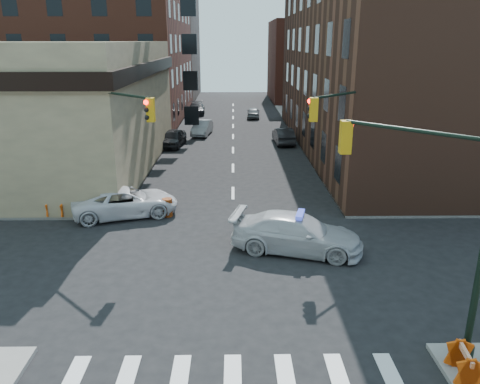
{
  "coord_description": "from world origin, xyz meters",
  "views": [
    {
      "loc": [
        0.05,
        -17.73,
        9.08
      ],
      "look_at": [
        0.35,
        3.44,
        2.2
      ],
      "focal_mm": 35.0,
      "sensor_mm": 36.0,
      "label": 1
    }
  ],
  "objects_px": {
    "parked_car_enear": "(283,136)",
    "pedestrian_a": "(47,190)",
    "pedestrian_b": "(14,197)",
    "barrel_bank": "(167,207)",
    "pickup": "(126,202)",
    "barricade_nw_a": "(56,209)",
    "police_car": "(297,233)",
    "barrel_road": "(326,239)",
    "parked_car_wfar": "(202,128)",
    "parked_car_wnear": "(173,138)"
  },
  "relations": [
    {
      "from": "parked_car_enear",
      "to": "pedestrian_a",
      "type": "relative_size",
      "value": 2.52
    },
    {
      "from": "pedestrian_b",
      "to": "barrel_bank",
      "type": "xyz_separation_m",
      "value": [
        8.12,
        0.04,
        -0.65
      ]
    },
    {
      "from": "pickup",
      "to": "barrel_bank",
      "type": "relative_size",
      "value": 5.61
    },
    {
      "from": "parked_car_enear",
      "to": "barrel_bank",
      "type": "relative_size",
      "value": 4.51
    },
    {
      "from": "pickup",
      "to": "barricade_nw_a",
      "type": "height_order",
      "value": "pickup"
    },
    {
      "from": "police_car",
      "to": "pedestrian_a",
      "type": "relative_size",
      "value": 3.29
    },
    {
      "from": "parked_car_enear",
      "to": "barricade_nw_a",
      "type": "distance_m",
      "value": 23.57
    },
    {
      "from": "pedestrian_a",
      "to": "parked_car_enear",
      "type": "bearing_deg",
      "value": 67.49
    },
    {
      "from": "police_car",
      "to": "pedestrian_b",
      "type": "distance_m",
      "value": 15.19
    },
    {
      "from": "parked_car_enear",
      "to": "barrel_bank",
      "type": "distance_m",
      "value": 20.34
    },
    {
      "from": "police_car",
      "to": "pickup",
      "type": "xyz_separation_m",
      "value": [
        -8.67,
        4.63,
        -0.08
      ]
    },
    {
      "from": "barrel_road",
      "to": "pedestrian_a",
      "type": "bearing_deg",
      "value": 158.78
    },
    {
      "from": "pickup",
      "to": "parked_car_wfar",
      "type": "distance_m",
      "value": 22.85
    },
    {
      "from": "parked_car_wnear",
      "to": "pedestrian_a",
      "type": "distance_m",
      "value": 16.82
    },
    {
      "from": "parked_car_wfar",
      "to": "parked_car_enear",
      "type": "xyz_separation_m",
      "value": [
        7.73,
        -4.23,
        0.01
      ]
    },
    {
      "from": "parked_car_wfar",
      "to": "barrel_road",
      "type": "height_order",
      "value": "parked_car_wfar"
    },
    {
      "from": "police_car",
      "to": "barricade_nw_a",
      "type": "height_order",
      "value": "police_car"
    },
    {
      "from": "pickup",
      "to": "pedestrian_a",
      "type": "distance_m",
      "value": 4.89
    },
    {
      "from": "parked_car_wfar",
      "to": "barrel_bank",
      "type": "height_order",
      "value": "parked_car_wfar"
    },
    {
      "from": "parked_car_wfar",
      "to": "barricade_nw_a",
      "type": "relative_size",
      "value": 4.16
    },
    {
      "from": "parked_car_wnear",
      "to": "parked_car_wfar",
      "type": "bearing_deg",
      "value": 73.81
    },
    {
      "from": "parked_car_wnear",
      "to": "pedestrian_a",
      "type": "height_order",
      "value": "pedestrian_a"
    },
    {
      "from": "pickup",
      "to": "barrel_bank",
      "type": "xyz_separation_m",
      "value": [
        2.26,
        -0.16,
        -0.28
      ]
    },
    {
      "from": "parked_car_wfar",
      "to": "pedestrian_b",
      "type": "relative_size",
      "value": 2.21
    },
    {
      "from": "parked_car_wnear",
      "to": "parked_car_wfar",
      "type": "height_order",
      "value": "parked_car_wnear"
    },
    {
      "from": "parked_car_wfar",
      "to": "pedestrian_a",
      "type": "relative_size",
      "value": 2.48
    },
    {
      "from": "police_car",
      "to": "barricade_nw_a",
      "type": "distance_m",
      "value": 12.92
    },
    {
      "from": "parked_car_wnear",
      "to": "barrel_bank",
      "type": "xyz_separation_m",
      "value": [
        1.83,
        -17.54,
        -0.26
      ]
    },
    {
      "from": "pickup",
      "to": "barrel_road",
      "type": "relative_size",
      "value": 6.23
    },
    {
      "from": "barricade_nw_a",
      "to": "parked_car_enear",
      "type": "bearing_deg",
      "value": 58.6
    },
    {
      "from": "pedestrian_b",
      "to": "barrel_road",
      "type": "height_order",
      "value": "pedestrian_b"
    },
    {
      "from": "barrel_road",
      "to": "barrel_bank",
      "type": "height_order",
      "value": "barrel_bank"
    },
    {
      "from": "parked_car_enear",
      "to": "barrel_road",
      "type": "distance_m",
      "value": 22.84
    },
    {
      "from": "parked_car_wnear",
      "to": "parked_car_enear",
      "type": "xyz_separation_m",
      "value": [
        10.0,
        1.09,
        -0.02
      ]
    },
    {
      "from": "police_car",
      "to": "parked_car_wfar",
      "type": "height_order",
      "value": "police_car"
    },
    {
      "from": "pickup",
      "to": "police_car",
      "type": "bearing_deg",
      "value": -134.94
    },
    {
      "from": "parked_car_wfar",
      "to": "barrel_road",
      "type": "relative_size",
      "value": 4.95
    },
    {
      "from": "pedestrian_b",
      "to": "parked_car_wfar",
      "type": "bearing_deg",
      "value": 65.85
    },
    {
      "from": "parked_car_wnear",
      "to": "pedestrian_b",
      "type": "bearing_deg",
      "value": -102.77
    },
    {
      "from": "pedestrian_b",
      "to": "police_car",
      "type": "bearing_deg",
      "value": -20.59
    },
    {
      "from": "pickup",
      "to": "pedestrian_b",
      "type": "relative_size",
      "value": 2.79
    },
    {
      "from": "pickup",
      "to": "pedestrian_a",
      "type": "relative_size",
      "value": 3.13
    },
    {
      "from": "parked_car_wfar",
      "to": "pedestrian_a",
      "type": "distance_m",
      "value": 22.59
    },
    {
      "from": "parked_car_wnear",
      "to": "barrel_road",
      "type": "bearing_deg",
      "value": -59.21
    },
    {
      "from": "pedestrian_a",
      "to": "barrel_road",
      "type": "bearing_deg",
      "value": -2.26
    },
    {
      "from": "police_car",
      "to": "pedestrian_b",
      "type": "height_order",
      "value": "pedestrian_b"
    },
    {
      "from": "parked_car_wnear",
      "to": "pedestrian_a",
      "type": "relative_size",
      "value": 2.49
    },
    {
      "from": "parked_car_enear",
      "to": "pedestrian_b",
      "type": "relative_size",
      "value": 2.24
    },
    {
      "from": "parked_car_wnear",
      "to": "barricade_nw_a",
      "type": "xyz_separation_m",
      "value": [
        -4.0,
        -17.87,
        -0.21
      ]
    },
    {
      "from": "parked_car_enear",
      "to": "barrel_bank",
      "type": "xyz_separation_m",
      "value": [
        -8.17,
        -18.63,
        -0.24
      ]
    }
  ]
}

